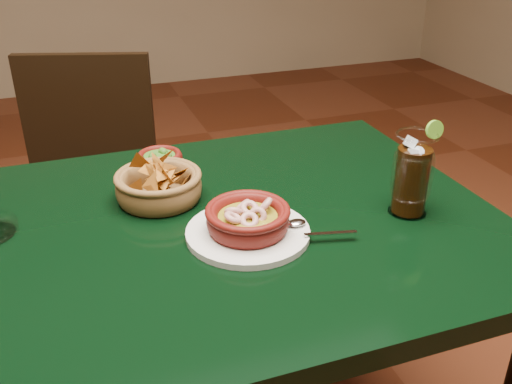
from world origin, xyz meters
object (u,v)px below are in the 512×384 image
object	(u,v)px
dining_table	(184,273)
dining_chair	(89,197)
cola_drink	(412,175)
shrimp_plate	(248,222)
chip_basket	(159,186)

from	to	relation	value
dining_table	dining_chair	size ratio (longest dim) A/B	1.34
dining_chair	cola_drink	xyz separation A→B (m)	(0.56, -0.79, 0.34)
dining_chair	cola_drink	distance (m)	1.03
dining_chair	cola_drink	bearing A→B (deg)	-54.70
shrimp_plate	chip_basket	world-z (taller)	chip_basket
dining_chair	chip_basket	size ratio (longest dim) A/B	4.37
chip_basket	cola_drink	size ratio (longest dim) A/B	1.12
dining_table	dining_chair	xyz separation A→B (m)	(-0.13, 0.70, -0.16)
dining_chair	chip_basket	bearing A→B (deg)	-78.19
dining_table	shrimp_plate	world-z (taller)	shrimp_plate
dining_chair	cola_drink	size ratio (longest dim) A/B	4.91
chip_basket	shrimp_plate	bearing A→B (deg)	-57.27
dining_table	cola_drink	world-z (taller)	cola_drink
dining_table	cola_drink	bearing A→B (deg)	-11.62
chip_basket	cola_drink	world-z (taller)	cola_drink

